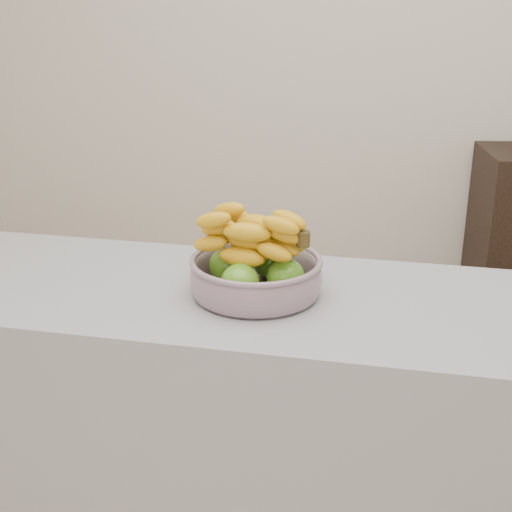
% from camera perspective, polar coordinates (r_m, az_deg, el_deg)
% --- Properties ---
extents(counter, '(2.00, 0.60, 0.90)m').
position_cam_1_polar(counter, '(1.98, 3.19, -15.32)').
color(counter, '#9C9BA3').
rests_on(counter, ground).
extents(fruit_bowl, '(0.33, 0.33, 0.21)m').
position_cam_1_polar(fruit_bowl, '(1.74, -0.03, -1.03)').
color(fruit_bowl, '#99A7B7').
rests_on(fruit_bowl, counter).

